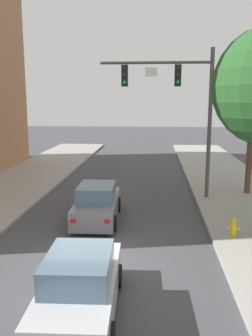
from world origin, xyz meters
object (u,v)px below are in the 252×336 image
traffic_signal_mast (180,97)px  car_lead_grey (97,204)px  car_following_silver (80,287)px  fire_hydrant (233,227)px

traffic_signal_mast → car_lead_grey: size_ratio=1.75×
car_lead_grey → car_following_silver: bearing=-84.2°
fire_hydrant → traffic_signal_mast: bearing=107.7°
traffic_signal_mast → car_following_silver: (-2.94, -10.53, -4.57)m
car_lead_grey → fire_hydrant: car_lead_grey is taller
car_lead_grey → traffic_signal_mast: bearing=45.3°
car_lead_grey → car_following_silver: size_ratio=1.00×
car_following_silver → traffic_signal_mast: bearing=74.4°
traffic_signal_mast → fire_hydrant: (1.74, -5.46, -4.79)m
car_lead_grey → car_following_silver: (0.70, -6.85, 0.00)m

